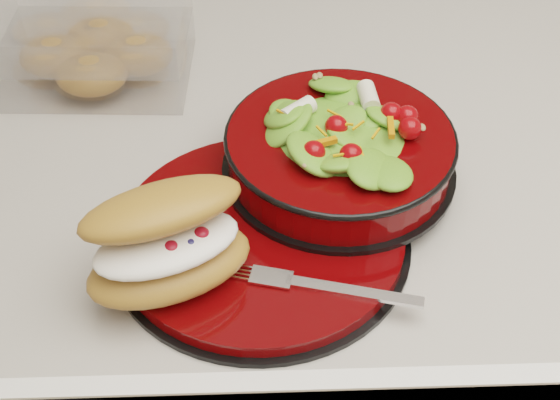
{
  "coord_description": "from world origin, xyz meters",
  "views": [
    {
      "loc": [
        -0.24,
        -0.73,
        1.48
      ],
      "look_at": [
        -0.22,
        -0.17,
        0.94
      ],
      "focal_mm": 50.0,
      "sensor_mm": 36.0,
      "label": 1
    }
  ],
  "objects_px": {
    "dinner_plate": "(262,236)",
    "fork": "(329,287)",
    "salad_bowl": "(340,143)",
    "croissant": "(168,242)",
    "island_counter": "(413,340)",
    "pastry_box": "(95,46)"
  },
  "relations": [
    {
      "from": "island_counter",
      "to": "salad_bowl",
      "type": "height_order",
      "value": "salad_bowl"
    },
    {
      "from": "croissant",
      "to": "salad_bowl",
      "type": "bearing_deg",
      "value": 18.11
    },
    {
      "from": "salad_bowl",
      "to": "croissant",
      "type": "height_order",
      "value": "salad_bowl"
    },
    {
      "from": "dinner_plate",
      "to": "salad_bowl",
      "type": "xyz_separation_m",
      "value": [
        0.08,
        0.09,
        0.05
      ]
    },
    {
      "from": "island_counter",
      "to": "pastry_box",
      "type": "relative_size",
      "value": 5.19
    },
    {
      "from": "croissant",
      "to": "fork",
      "type": "xyz_separation_m",
      "value": [
        0.15,
        -0.02,
        -0.04
      ]
    },
    {
      "from": "dinner_plate",
      "to": "fork",
      "type": "xyz_separation_m",
      "value": [
        0.06,
        -0.08,
        0.01
      ]
    },
    {
      "from": "island_counter",
      "to": "dinner_plate",
      "type": "distance_m",
      "value": 0.55
    },
    {
      "from": "croissant",
      "to": "pastry_box",
      "type": "relative_size",
      "value": 0.74
    },
    {
      "from": "croissant",
      "to": "pastry_box",
      "type": "height_order",
      "value": "croissant"
    },
    {
      "from": "salad_bowl",
      "to": "croissant",
      "type": "relative_size",
      "value": 1.42
    },
    {
      "from": "island_counter",
      "to": "fork",
      "type": "xyz_separation_m",
      "value": [
        -0.18,
        -0.27,
        0.47
      ]
    },
    {
      "from": "salad_bowl",
      "to": "island_counter",
      "type": "bearing_deg",
      "value": 35.31
    },
    {
      "from": "dinner_plate",
      "to": "pastry_box",
      "type": "distance_m",
      "value": 0.37
    },
    {
      "from": "island_counter",
      "to": "croissant",
      "type": "height_order",
      "value": "croissant"
    },
    {
      "from": "dinner_plate",
      "to": "pastry_box",
      "type": "height_order",
      "value": "pastry_box"
    },
    {
      "from": "salad_bowl",
      "to": "fork",
      "type": "xyz_separation_m",
      "value": [
        -0.02,
        -0.16,
        -0.04
      ]
    },
    {
      "from": "island_counter",
      "to": "fork",
      "type": "height_order",
      "value": "fork"
    },
    {
      "from": "dinner_plate",
      "to": "salad_bowl",
      "type": "bearing_deg",
      "value": 45.62
    },
    {
      "from": "croissant",
      "to": "fork",
      "type": "relative_size",
      "value": 1.09
    },
    {
      "from": "dinner_plate",
      "to": "croissant",
      "type": "distance_m",
      "value": 0.12
    },
    {
      "from": "salad_bowl",
      "to": "croissant",
      "type": "bearing_deg",
      "value": -139.74
    }
  ]
}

